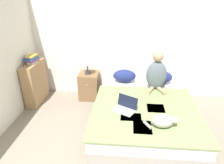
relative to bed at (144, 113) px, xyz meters
The scene contains 11 objects.
wall_back 1.58m from the bed, 101.10° to the left, with size 5.27×0.05×2.55m.
bed is the anchor object (origin of this frame).
pillow_near 1.03m from the bed, 112.97° to the left, with size 0.48×0.29×0.25m.
pillow_far 1.03m from the bed, 67.02° to the left, with size 0.48×0.29×0.25m.
person_sitting 0.83m from the bed, 67.72° to the left, with size 0.39×0.38×0.77m.
cat_tabby 0.74m from the bed, 71.69° to the right, with size 0.49×0.20×0.20m.
laptop_open 0.48m from the bed, 144.50° to the right, with size 0.43×0.39×0.22m.
nightstand 1.42m from the bed, 143.44° to the left, with size 0.41×0.46×0.57m.
table_lamp 1.57m from the bed, 144.67° to the left, with size 0.26×0.26×0.42m.
bookshelf 2.31m from the bed, 165.14° to the left, with size 0.22×0.71×0.87m.
book_stack_top 2.41m from the bed, 165.18° to the left, with size 0.21×0.26×0.16m.
Camera 1 is at (-0.09, -1.07, 2.18)m, focal length 32.00 mm.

